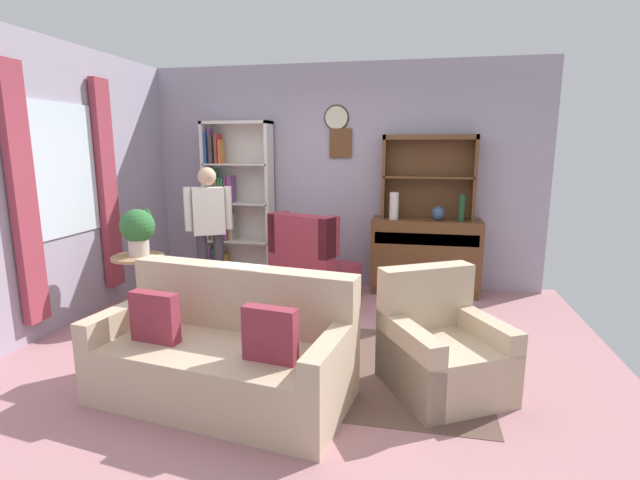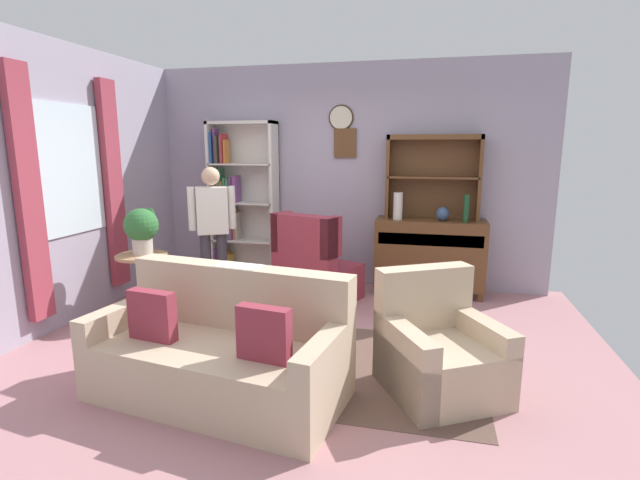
{
  "view_description": "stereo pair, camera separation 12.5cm",
  "coord_description": "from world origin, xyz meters",
  "px_view_note": "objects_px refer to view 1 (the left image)",
  "views": [
    {
      "loc": [
        0.93,
        -3.86,
        1.78
      ],
      "look_at": [
        0.1,
        0.2,
        0.95
      ],
      "focal_mm": 26.27,
      "sensor_mm": 36.0,
      "label": 1
    },
    {
      "loc": [
        1.06,
        -3.84,
        1.78
      ],
      "look_at": [
        0.1,
        0.2,
        0.95
      ],
      "focal_mm": 26.27,
      "sensor_mm": 36.0,
      "label": 2
    }
  ],
  "objects_px": {
    "bookshelf": "(233,204)",
    "sideboard": "(425,252)",
    "couch_floral": "(225,355)",
    "potted_plant_large": "(138,228)",
    "person_reading": "(209,226)",
    "sideboard_hutch": "(429,165)",
    "potted_plant_small": "(179,306)",
    "wingback_chair": "(312,270)",
    "plant_stand": "(140,280)",
    "vase_tall": "(394,206)",
    "bottle_wine": "(462,208)",
    "armchair_floral": "(441,351)",
    "vase_round": "(438,213)"
  },
  "relations": [
    {
      "from": "vase_tall",
      "to": "potted_plant_small",
      "type": "xyz_separation_m",
      "value": [
        -2.07,
        -1.48,
        -0.9
      ]
    },
    {
      "from": "wingback_chair",
      "to": "armchair_floral",
      "type": "bearing_deg",
      "value": -51.62
    },
    {
      "from": "plant_stand",
      "to": "wingback_chair",
      "type": "bearing_deg",
      "value": 28.39
    },
    {
      "from": "sideboard_hutch",
      "to": "person_reading",
      "type": "xyz_separation_m",
      "value": [
        -2.39,
        -1.03,
        -0.65
      ]
    },
    {
      "from": "wingback_chair",
      "to": "plant_stand",
      "type": "bearing_deg",
      "value": -151.61
    },
    {
      "from": "couch_floral",
      "to": "wingback_chair",
      "type": "height_order",
      "value": "wingback_chair"
    },
    {
      "from": "bottle_wine",
      "to": "potted_plant_large",
      "type": "height_order",
      "value": "bottle_wine"
    },
    {
      "from": "bookshelf",
      "to": "plant_stand",
      "type": "xyz_separation_m",
      "value": [
        -0.4,
        -1.61,
        -0.61
      ]
    },
    {
      "from": "sideboard_hutch",
      "to": "potted_plant_small",
      "type": "distance_m",
      "value": 3.28
    },
    {
      "from": "potted_plant_small",
      "to": "person_reading",
      "type": "height_order",
      "value": "person_reading"
    },
    {
      "from": "armchair_floral",
      "to": "wingback_chair",
      "type": "distance_m",
      "value": 2.21
    },
    {
      "from": "potted_plant_large",
      "to": "sideboard_hutch",
      "type": "bearing_deg",
      "value": 28.75
    },
    {
      "from": "bookshelf",
      "to": "potted_plant_small",
      "type": "relative_size",
      "value": 6.86
    },
    {
      "from": "potted_plant_small",
      "to": "person_reading",
      "type": "distance_m",
      "value": 0.97
    },
    {
      "from": "plant_stand",
      "to": "person_reading",
      "type": "relative_size",
      "value": 0.44
    },
    {
      "from": "sideboard",
      "to": "armchair_floral",
      "type": "relative_size",
      "value": 1.24
    },
    {
      "from": "sideboard_hutch",
      "to": "bottle_wine",
      "type": "distance_m",
      "value": 0.65
    },
    {
      "from": "couch_floral",
      "to": "sideboard",
      "type": "bearing_deg",
      "value": 62.76
    },
    {
      "from": "vase_tall",
      "to": "wingback_chair",
      "type": "xyz_separation_m",
      "value": [
        -0.89,
        -0.56,
        -0.7
      ]
    },
    {
      "from": "wingback_chair",
      "to": "plant_stand",
      "type": "distance_m",
      "value": 1.85
    },
    {
      "from": "sideboard",
      "to": "potted_plant_large",
      "type": "height_order",
      "value": "potted_plant_large"
    },
    {
      "from": "vase_tall",
      "to": "potted_plant_small",
      "type": "height_order",
      "value": "vase_tall"
    },
    {
      "from": "couch_floral",
      "to": "wingback_chair",
      "type": "relative_size",
      "value": 1.81
    },
    {
      "from": "wingback_chair",
      "to": "sideboard",
      "type": "bearing_deg",
      "value": 26.64
    },
    {
      "from": "armchair_floral",
      "to": "bottle_wine",
      "type": "bearing_deg",
      "value": 82.6
    },
    {
      "from": "potted_plant_small",
      "to": "plant_stand",
      "type": "bearing_deg",
      "value": 175.39
    },
    {
      "from": "bookshelf",
      "to": "person_reading",
      "type": "height_order",
      "value": "bookshelf"
    },
    {
      "from": "sideboard_hutch",
      "to": "bottle_wine",
      "type": "height_order",
      "value": "sideboard_hutch"
    },
    {
      "from": "sideboard",
      "to": "bottle_wine",
      "type": "relative_size",
      "value": 4.1
    },
    {
      "from": "bookshelf",
      "to": "plant_stand",
      "type": "distance_m",
      "value": 1.77
    },
    {
      "from": "vase_tall",
      "to": "bottle_wine",
      "type": "relative_size",
      "value": 1.03
    },
    {
      "from": "potted_plant_small",
      "to": "vase_tall",
      "type": "bearing_deg",
      "value": 35.49
    },
    {
      "from": "sideboard_hutch",
      "to": "vase_tall",
      "type": "relative_size",
      "value": 3.38
    },
    {
      "from": "bookshelf",
      "to": "sideboard_hutch",
      "type": "distance_m",
      "value": 2.56
    },
    {
      "from": "person_reading",
      "to": "sideboard_hutch",
      "type": "bearing_deg",
      "value": 23.39
    },
    {
      "from": "bottle_wine",
      "to": "person_reading",
      "type": "relative_size",
      "value": 0.2
    },
    {
      "from": "armchair_floral",
      "to": "person_reading",
      "type": "height_order",
      "value": "person_reading"
    },
    {
      "from": "bookshelf",
      "to": "sideboard",
      "type": "distance_m",
      "value": 2.56
    },
    {
      "from": "sideboard_hutch",
      "to": "armchair_floral",
      "type": "bearing_deg",
      "value": -87.84
    },
    {
      "from": "sideboard",
      "to": "couch_floral",
      "type": "bearing_deg",
      "value": -117.24
    },
    {
      "from": "potted_plant_small",
      "to": "person_reading",
      "type": "bearing_deg",
      "value": 83.19
    },
    {
      "from": "wingback_chair",
      "to": "vase_round",
      "type": "bearing_deg",
      "value": 22.19
    },
    {
      "from": "sideboard_hutch",
      "to": "vase_tall",
      "type": "xyz_separation_m",
      "value": [
        -0.39,
        -0.19,
        -0.48
      ]
    },
    {
      "from": "couch_floral",
      "to": "person_reading",
      "type": "distance_m",
      "value": 2.18
    },
    {
      "from": "bottle_wine",
      "to": "potted_plant_small",
      "type": "height_order",
      "value": "bottle_wine"
    },
    {
      "from": "bottle_wine",
      "to": "plant_stand",
      "type": "distance_m",
      "value": 3.66
    },
    {
      "from": "potted_plant_small",
      "to": "couch_floral",
      "type": "bearing_deg",
      "value": -50.2
    },
    {
      "from": "couch_floral",
      "to": "potted_plant_large",
      "type": "distance_m",
      "value": 2.07
    },
    {
      "from": "sideboard_hutch",
      "to": "person_reading",
      "type": "distance_m",
      "value": 2.68
    },
    {
      "from": "sideboard_hutch",
      "to": "wingback_chair",
      "type": "xyz_separation_m",
      "value": [
        -1.28,
        -0.75,
        -1.18
      ]
    }
  ]
}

